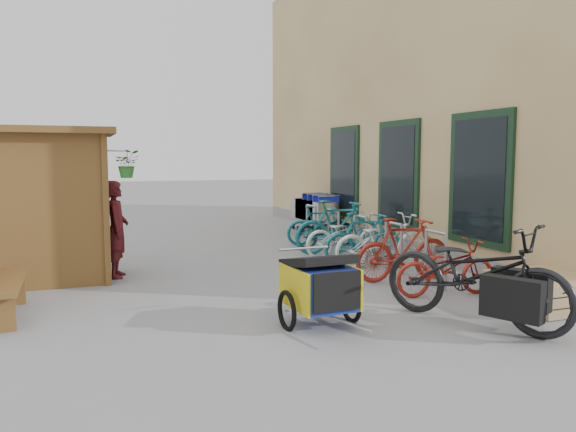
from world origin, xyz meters
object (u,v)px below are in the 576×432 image
object	(u,v)px
bike_2	(382,241)
person_kiosk	(116,229)
shopping_carts	(313,210)
bike_6	(326,229)
pallet_stack	(543,290)
child_trailer	(320,284)
bike_0	(446,268)
bike_1	(404,249)
cargo_bike	(476,274)
bike_7	(319,225)
kiosk	(37,183)
bike_3	(364,238)
bike_5	(338,227)
bike_4	(346,235)

from	to	relation	value
bike_2	person_kiosk	bearing A→B (deg)	82.36
shopping_carts	bike_6	bearing A→B (deg)	-106.40
pallet_stack	child_trailer	distance (m)	3.12
bike_0	bike_1	xyz separation A→B (m)	(-0.03, 1.05, 0.11)
child_trailer	bike_1	bearing A→B (deg)	35.22
child_trailer	cargo_bike	xyz separation A→B (m)	(1.71, -0.60, 0.11)
shopping_carts	bike_6	size ratio (longest dim) A/B	1.27
bike_1	child_trailer	bearing A→B (deg)	128.66
pallet_stack	bike_1	world-z (taller)	bike_1
bike_1	bike_7	bearing A→B (deg)	-2.16
shopping_carts	person_kiosk	xyz separation A→B (m)	(-5.13, -3.89, 0.19)
kiosk	bike_3	size ratio (longest dim) A/B	1.56
bike_2	bike_5	distance (m)	1.57
pallet_stack	bike_4	size ratio (longest dim) A/B	0.71
shopping_carts	person_kiosk	world-z (taller)	person_kiosk
kiosk	shopping_carts	distance (m)	7.42
person_kiosk	bike_4	distance (m)	4.33
person_kiosk	bike_0	distance (m)	5.18
pallet_stack	cargo_bike	xyz separation A→B (m)	(-1.38, -0.36, 0.39)
child_trailer	bike_4	bearing A→B (deg)	57.01
cargo_bike	bike_0	bearing A→B (deg)	41.96
shopping_carts	bike_0	size ratio (longest dim) A/B	1.28
child_trailer	bike_7	world-z (taller)	bike_7
cargo_bike	bike_6	xyz separation A→B (m)	(0.69, 5.73, -0.20)
bike_2	bike_4	distance (m)	1.10
kiosk	child_trailer	size ratio (longest dim) A/B	1.65
shopping_carts	bike_4	bearing A→B (deg)	-103.04
cargo_bike	bike_0	xyz separation A→B (m)	(0.52, 1.27, -0.20)
bike_7	shopping_carts	bearing A→B (deg)	-14.02
child_trailer	bike_3	world-z (taller)	bike_3
kiosk	bike_7	bearing A→B (deg)	18.37
bike_6	bike_2	bearing A→B (deg)	169.71
bike_3	bike_6	bearing A→B (deg)	-6.84
kiosk	pallet_stack	xyz separation A→B (m)	(6.28, -3.87, -1.34)
bike_1	bike_3	world-z (taller)	bike_1
bike_1	bike_2	world-z (taller)	bike_1
bike_2	bike_3	bearing A→B (deg)	31.85
pallet_stack	bike_0	world-z (taller)	bike_0
kiosk	shopping_carts	world-z (taller)	kiosk
person_kiosk	pallet_stack	bearing A→B (deg)	-117.12
bike_5	shopping_carts	bearing A→B (deg)	-10.98
pallet_stack	cargo_bike	size ratio (longest dim) A/B	0.50
bike_2	bike_5	world-z (taller)	bike_5
bike_2	bike_1	bearing A→B (deg)	169.78
child_trailer	shopping_carts	bearing A→B (deg)	64.71
cargo_bike	bike_5	xyz separation A→B (m)	(0.60, 4.98, -0.05)
cargo_bike	person_kiosk	distance (m)	5.61
bike_5	bike_6	distance (m)	0.77
bike_1	bike_6	distance (m)	3.42
bike_0	bike_3	size ratio (longest dim) A/B	0.95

